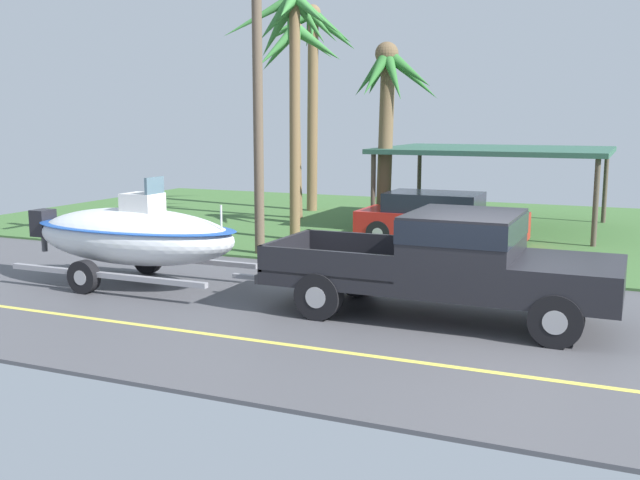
# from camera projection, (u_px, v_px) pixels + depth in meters

# --- Properties ---
(ground) EXTENTS (36.00, 22.00, 0.11)m
(ground) POSITION_uv_depth(u_px,v_px,m) (551.00, 249.00, 19.19)
(ground) COLOR #4C4C51
(pickup_truck_towing) EXTENTS (6.01, 2.13, 1.80)m
(pickup_truck_towing) POSITION_uv_depth(u_px,v_px,m) (461.00, 260.00, 12.24)
(pickup_truck_towing) COLOR black
(pickup_truck_towing) RESTS_ON ground
(boat_on_trailer) EXTENTS (5.71, 2.24, 2.19)m
(boat_on_trailer) POSITION_uv_depth(u_px,v_px,m) (134.00, 235.00, 14.85)
(boat_on_trailer) COLOR gray
(boat_on_trailer) RESTS_ON ground
(parked_sedan_near) EXTENTS (4.37, 1.81, 1.38)m
(parked_sedan_near) POSITION_uv_depth(u_px,v_px,m) (440.00, 219.00, 19.65)
(parked_sedan_near) COLOR #B21E19
(parked_sedan_near) RESTS_ON ground
(carport_awning) EXTENTS (6.53, 5.27, 2.45)m
(carport_awning) POSITION_uv_depth(u_px,v_px,m) (496.00, 151.00, 22.13)
(carport_awning) COLOR #4C4238
(carport_awning) RESTS_ON ground
(palm_tree_near_left) EXTENTS (3.19, 3.31, 6.65)m
(palm_tree_near_left) POSITION_uv_depth(u_px,v_px,m) (293.00, 39.00, 19.45)
(palm_tree_near_left) COLOR brown
(palm_tree_near_left) RESTS_ON ground
(palm_tree_near_right) EXTENTS (3.56, 3.17, 7.19)m
(palm_tree_near_right) POSITION_uv_depth(u_px,v_px,m) (314.00, 59.00, 25.80)
(palm_tree_near_right) COLOR brown
(palm_tree_near_right) RESTS_ON ground
(palm_tree_mid) EXTENTS (2.42, 2.88, 5.47)m
(palm_tree_mid) POSITION_uv_depth(u_px,v_px,m) (389.00, 95.00, 21.16)
(palm_tree_mid) COLOR brown
(palm_tree_mid) RESTS_ON ground
(palm_tree_far_left) EXTENTS (2.92, 3.25, 6.34)m
(palm_tree_far_left) POSITION_uv_depth(u_px,v_px,m) (296.00, 65.00, 23.65)
(palm_tree_far_left) COLOR brown
(palm_tree_far_left) RESTS_ON ground
(utility_pole) EXTENTS (0.24, 1.80, 7.88)m
(utility_pole) POSITION_uv_depth(u_px,v_px,m) (258.00, 85.00, 17.53)
(utility_pole) COLOR brown
(utility_pole) RESTS_ON ground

